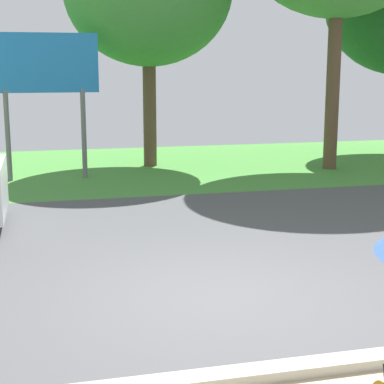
# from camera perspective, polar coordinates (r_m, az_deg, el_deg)

# --- Properties ---
(ground_plane) EXTENTS (40.00, 22.00, 0.20)m
(ground_plane) POSITION_cam_1_polar(r_m,az_deg,el_deg) (10.34, -2.34, -4.14)
(ground_plane) COLOR #4C4C4F
(roadside_billboard) EXTENTS (2.60, 0.12, 3.50)m
(roadside_billboard) POSITION_cam_1_polar(r_m,az_deg,el_deg) (15.47, -13.45, 10.50)
(roadside_billboard) COLOR slate
(roadside_billboard) RESTS_ON ground_plane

